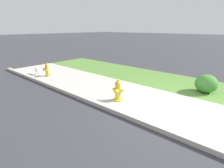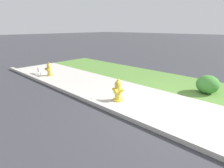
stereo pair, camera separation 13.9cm
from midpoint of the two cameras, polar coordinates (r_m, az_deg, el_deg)
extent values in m
plane|color=#38383D|center=(5.35, 21.72, -8.33)|extent=(120.00, 120.00, 0.00)
cube|color=#BCB7AD|center=(5.35, 21.73, -8.28)|extent=(18.00, 2.46, 0.01)
cube|color=#568438|center=(7.64, 28.80, -1.42)|extent=(18.00, 2.63, 0.01)
cube|color=#BCB7AD|center=(4.25, 15.08, -13.85)|extent=(18.00, 0.16, 0.12)
cylinder|color=gold|center=(9.04, -19.19, 2.73)|extent=(0.31, 0.31, 0.05)
cylinder|color=gold|center=(8.98, -19.36, 4.28)|extent=(0.20, 0.20, 0.45)
sphere|color=gold|center=(8.93, -19.51, 5.68)|extent=(0.21, 0.21, 0.21)
cube|color=#B29323|center=(8.91, -19.59, 6.44)|extent=(0.08, 0.08, 0.06)
cylinder|color=#B29323|center=(8.84, -19.74, 4.39)|extent=(0.13, 0.13, 0.09)
cylinder|color=#B29323|center=(9.10, -19.05, 4.83)|extent=(0.13, 0.13, 0.09)
cylinder|color=#B29323|center=(9.03, -20.27, 4.60)|extent=(0.15, 0.16, 0.12)
cylinder|color=gold|center=(5.67, 2.66, -5.17)|extent=(0.33, 0.33, 0.05)
cylinder|color=gold|center=(5.57, 2.71, -2.52)|extent=(0.21, 0.21, 0.51)
sphere|color=gold|center=(5.49, 2.74, -0.03)|extent=(0.22, 0.22, 0.22)
cube|color=yellow|center=(5.45, 2.76, 1.26)|extent=(0.07, 0.07, 0.06)
cylinder|color=yellow|center=(5.48, 4.12, -2.20)|extent=(0.11, 0.11, 0.09)
cylinder|color=yellow|center=(5.62, 1.35, -1.66)|extent=(0.11, 0.11, 0.09)
cylinder|color=yellow|center=(5.42, 1.94, -2.42)|extent=(0.14, 0.12, 0.12)
ellipsoid|color=white|center=(9.42, -22.28, 4.40)|extent=(0.39, 0.30, 0.18)
sphere|color=white|center=(9.62, -22.38, 4.85)|extent=(0.15, 0.15, 0.15)
sphere|color=black|center=(9.68, -22.40, 4.89)|extent=(0.03, 0.03, 0.03)
cone|color=white|center=(9.60, -22.69, 5.38)|extent=(0.07, 0.07, 0.07)
cone|color=white|center=(9.60, -22.21, 5.44)|extent=(0.07, 0.07, 0.07)
cylinder|color=white|center=(9.56, -22.50, 3.50)|extent=(0.05, 0.05, 0.16)
cylinder|color=white|center=(9.56, -21.90, 3.57)|extent=(0.05, 0.05, 0.16)
cylinder|color=white|center=(9.35, -22.43, 3.20)|extent=(0.05, 0.05, 0.16)
cylinder|color=white|center=(9.35, -21.81, 3.28)|extent=(0.05, 0.05, 0.16)
cylinder|color=white|center=(9.22, -22.26, 4.48)|extent=(0.04, 0.04, 0.10)
ellipsoid|color=#3D7F33|center=(7.11, 29.25, -0.10)|extent=(0.77, 0.77, 0.65)
camera|label=1|loc=(0.07, -89.33, 0.22)|focal=28.00mm
camera|label=2|loc=(0.07, 90.67, -0.22)|focal=28.00mm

